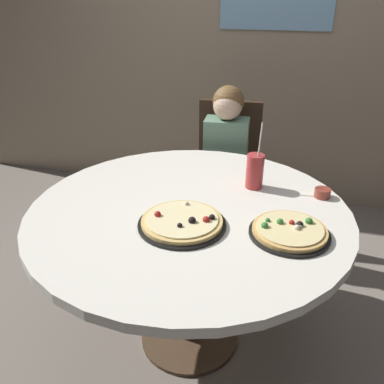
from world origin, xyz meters
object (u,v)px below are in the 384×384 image
Objects in this scene: soda_cup at (255,171)px; sauce_bowl at (322,193)px; chair_wooden at (227,168)px; pizza_veggie at (182,222)px; pizza_cheese at (289,231)px; dining_table at (189,225)px; diner_child at (223,186)px.

soda_cup reaches higher than sauce_bowl.
chair_wooden is 2.75× the size of pizza_veggie.
pizza_cheese is at bearing 5.80° from pizza_veggie.
pizza_veggie is (0.01, -0.14, 0.10)m from dining_table.
chair_wooden is at bearing 90.39° from dining_table.
soda_cup is at bearing -70.34° from chair_wooden.
pizza_cheese is (0.41, 0.04, 0.00)m from pizza_veggie.
dining_table is at bearing -89.61° from chair_wooden.
dining_table is at bearing -155.53° from sauce_bowl.
soda_cup is (-0.18, 0.37, 0.06)m from pizza_cheese.
pizza_cheese is 0.99× the size of soda_cup.
soda_cup reaches higher than pizza_veggie.
soda_cup is (0.23, -0.50, 0.35)m from diner_child.
dining_table is 0.40m from soda_cup.
diner_child is 0.81m from sauce_bowl.
dining_table is 19.36× the size of sauce_bowl.
soda_cup is 0.31m from sauce_bowl.
diner_child is 15.46× the size of sauce_bowl.
chair_wooden reaches higher than pizza_cheese.
chair_wooden is at bearing 93.74° from diner_child.
pizza_veggie is (0.02, -1.10, 0.24)m from chair_wooden.
pizza_cheese is 0.42m from soda_cup.
chair_wooden is at bearing 111.91° from pizza_cheese.
soda_cup is (0.23, 0.41, 0.06)m from pizza_veggie.
pizza_cheese is at bearing -13.80° from dining_table.
diner_child reaches higher than sauce_bowl.
diner_child is 1.01m from pizza_cheese.
dining_table is at bearing 94.99° from pizza_veggie.
pizza_veggie is 0.41m from pizza_cheese.
chair_wooden is at bearing 109.66° from soda_cup.
pizza_veggie is at bearing -118.66° from soda_cup.
pizza_veggie is 4.93× the size of sauce_bowl.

